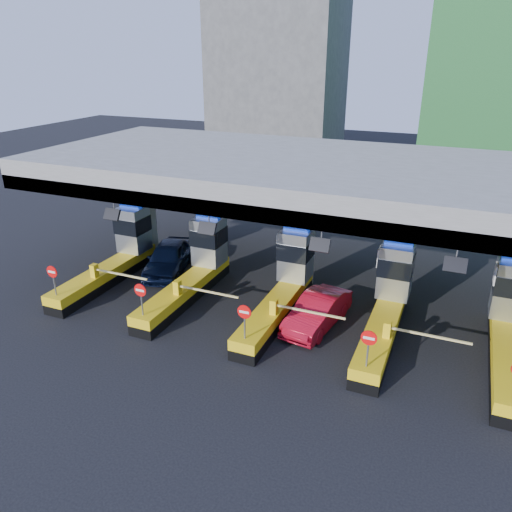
% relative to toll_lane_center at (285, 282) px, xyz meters
% --- Properties ---
extents(ground, '(120.00, 120.00, 0.00)m').
position_rel_toll_lane_center_xyz_m(ground, '(-0.00, -0.28, -1.40)').
color(ground, black).
rests_on(ground, ground).
extents(toll_canopy, '(28.00, 12.09, 7.00)m').
position_rel_toll_lane_center_xyz_m(toll_canopy, '(-0.00, 2.59, 4.74)').
color(toll_canopy, slate).
rests_on(toll_canopy, ground).
extents(toll_lane_far_left, '(4.43, 8.00, 4.16)m').
position_rel_toll_lane_center_xyz_m(toll_lane_far_left, '(-10.00, 0.00, 0.00)').
color(toll_lane_far_left, black).
rests_on(toll_lane_far_left, ground).
extents(toll_lane_left, '(4.43, 8.00, 4.16)m').
position_rel_toll_lane_center_xyz_m(toll_lane_left, '(-5.00, 0.00, 0.00)').
color(toll_lane_left, black).
rests_on(toll_lane_left, ground).
extents(toll_lane_center, '(4.43, 8.00, 4.16)m').
position_rel_toll_lane_center_xyz_m(toll_lane_center, '(0.00, 0.00, 0.00)').
color(toll_lane_center, black).
rests_on(toll_lane_center, ground).
extents(toll_lane_right, '(4.43, 8.00, 4.16)m').
position_rel_toll_lane_center_xyz_m(toll_lane_right, '(5.00, 0.00, 0.00)').
color(toll_lane_right, black).
rests_on(toll_lane_right, ground).
extents(toll_lane_far_right, '(4.43, 8.00, 4.16)m').
position_rel_toll_lane_center_xyz_m(toll_lane_far_right, '(10.00, 0.00, 0.00)').
color(toll_lane_far_right, black).
rests_on(toll_lane_far_right, ground).
extents(bg_building_concrete, '(14.00, 10.00, 18.00)m').
position_rel_toll_lane_center_xyz_m(bg_building_concrete, '(-14.00, 35.72, 7.60)').
color(bg_building_concrete, '#4C4C49').
rests_on(bg_building_concrete, ground).
extents(van, '(3.43, 5.54, 1.76)m').
position_rel_toll_lane_center_xyz_m(van, '(-7.67, 1.46, -0.52)').
color(van, black).
rests_on(van, ground).
extents(red_car, '(2.31, 4.83, 1.53)m').
position_rel_toll_lane_center_xyz_m(red_car, '(1.99, -1.12, -0.63)').
color(red_car, '#AD0D1E').
rests_on(red_car, ground).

